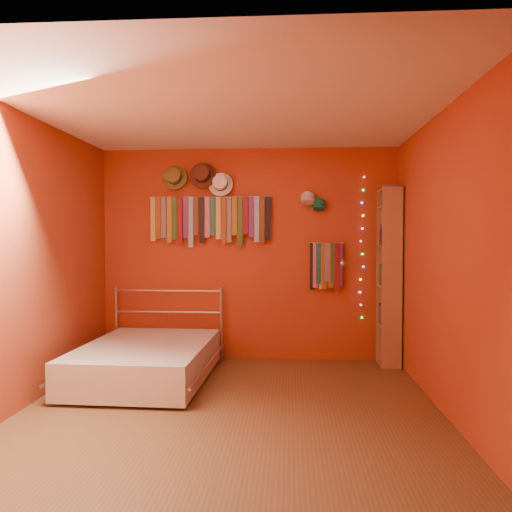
% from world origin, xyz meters
% --- Properties ---
extents(ground, '(3.50, 3.50, 0.00)m').
position_xyz_m(ground, '(0.00, 0.00, 0.00)').
color(ground, brown).
rests_on(ground, ground).
extents(back_wall, '(3.50, 0.02, 2.50)m').
position_xyz_m(back_wall, '(0.00, 1.75, 1.25)').
color(back_wall, maroon).
rests_on(back_wall, ground).
extents(right_wall, '(0.02, 3.50, 2.50)m').
position_xyz_m(right_wall, '(1.75, 0.00, 1.25)').
color(right_wall, maroon).
rests_on(right_wall, ground).
extents(left_wall, '(0.02, 3.50, 2.50)m').
position_xyz_m(left_wall, '(-1.75, 0.00, 1.25)').
color(left_wall, maroon).
rests_on(left_wall, ground).
extents(ceiling, '(3.50, 3.50, 0.02)m').
position_xyz_m(ceiling, '(0.00, 0.00, 2.50)').
color(ceiling, white).
rests_on(ceiling, back_wall).
extents(tie_rack, '(1.45, 0.03, 0.60)m').
position_xyz_m(tie_rack, '(-0.45, 1.69, 1.68)').
color(tie_rack, silver).
rests_on(tie_rack, back_wall).
extents(small_tie_rack, '(0.40, 0.03, 0.58)m').
position_xyz_m(small_tie_rack, '(0.92, 1.69, 1.13)').
color(small_tie_rack, silver).
rests_on(small_tie_rack, back_wall).
extents(fedora_olive, '(0.30, 0.16, 0.29)m').
position_xyz_m(fedora_olive, '(-0.87, 1.65, 2.16)').
color(fedora_olive, olive).
rests_on(fedora_olive, back_wall).
extents(fedora_brown, '(0.32, 0.17, 0.31)m').
position_xyz_m(fedora_brown, '(-0.54, 1.65, 2.19)').
color(fedora_brown, '#4E281B').
rests_on(fedora_brown, back_wall).
extents(fedora_white, '(0.29, 0.16, 0.28)m').
position_xyz_m(fedora_white, '(-0.32, 1.65, 2.08)').
color(fedora_white, white).
rests_on(fedora_white, back_wall).
extents(cap_white, '(0.17, 0.22, 0.17)m').
position_xyz_m(cap_white, '(0.70, 1.70, 1.91)').
color(cap_white, beige).
rests_on(cap_white, back_wall).
extents(cap_green, '(0.17, 0.21, 0.17)m').
position_xyz_m(cap_green, '(0.83, 1.70, 1.83)').
color(cap_green, '#1A7653').
rests_on(cap_green, back_wall).
extents(fairy_lights, '(0.06, 0.02, 1.66)m').
position_xyz_m(fairy_lights, '(1.33, 1.71, 1.33)').
color(fairy_lights, '#FF3333').
rests_on(fairy_lights, back_wall).
extents(reading_lamp, '(0.07, 0.30, 0.09)m').
position_xyz_m(reading_lamp, '(1.09, 1.52, 1.15)').
color(reading_lamp, silver).
rests_on(reading_lamp, back_wall).
extents(bookshelf, '(0.25, 0.34, 2.00)m').
position_xyz_m(bookshelf, '(1.66, 1.53, 1.02)').
color(bookshelf, '#B07C4F').
rests_on(bookshelf, ground).
extents(bed, '(1.34, 1.80, 0.86)m').
position_xyz_m(bed, '(-0.95, 0.74, 0.20)').
color(bed, silver).
rests_on(bed, ground).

